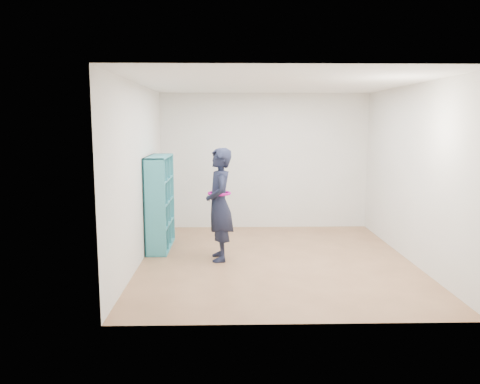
{
  "coord_description": "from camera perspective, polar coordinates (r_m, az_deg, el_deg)",
  "views": [
    {
      "loc": [
        -0.7,
        -6.78,
        2.05
      ],
      "look_at": [
        -0.53,
        0.3,
        0.99
      ],
      "focal_mm": 35.0,
      "sensor_mm": 36.0,
      "label": 1
    }
  ],
  "objects": [
    {
      "name": "ceiling",
      "position": [
        6.83,
        4.6,
        13.09
      ],
      "size": [
        4.5,
        4.5,
        0.0
      ],
      "primitive_type": "plane",
      "color": "white",
      "rests_on": "wall_back"
    },
    {
      "name": "wall_back",
      "position": [
        9.08,
        3.03,
        3.75
      ],
      "size": [
        4.0,
        0.02,
        2.6
      ],
      "primitive_type": "cube",
      "color": "silver",
      "rests_on": "floor"
    },
    {
      "name": "bookshelf",
      "position": [
        7.73,
        -9.93,
        -1.38
      ],
      "size": [
        0.33,
        1.14,
        1.52
      ],
      "color": "teal",
      "rests_on": "floor"
    },
    {
      "name": "wall_right",
      "position": [
        7.33,
        20.23,
        2.1
      ],
      "size": [
        0.02,
        4.5,
        2.6
      ],
      "primitive_type": "cube",
      "color": "silver",
      "rests_on": "floor"
    },
    {
      "name": "smartphone",
      "position": [
        6.98,
        -3.77,
        -0.57
      ],
      "size": [
        0.03,
        0.12,
        0.14
      ],
      "rotation": [
        0.45,
        0.0,
        0.17
      ],
      "color": "silver",
      "rests_on": "person"
    },
    {
      "name": "person",
      "position": [
        6.94,
        -2.53,
        -1.53
      ],
      "size": [
        0.47,
        0.66,
        1.68
      ],
      "rotation": [
        0.0,
        0.0,
        -1.45
      ],
      "color": "black",
      "rests_on": "floor"
    },
    {
      "name": "floor",
      "position": [
        7.11,
        4.35,
        -8.27
      ],
      "size": [
        4.5,
        4.5,
        0.0
      ],
      "primitive_type": "plane",
      "color": "brown",
      "rests_on": "ground"
    },
    {
      "name": "wall_left",
      "position": [
        6.94,
        -12.2,
        2.1
      ],
      "size": [
        0.02,
        4.5,
        2.6
      ],
      "primitive_type": "cube",
      "color": "silver",
      "rests_on": "floor"
    },
    {
      "name": "wall_front",
      "position": [
        4.64,
        7.28,
        -0.88
      ],
      "size": [
        4.0,
        0.02,
        2.6
      ],
      "primitive_type": "cube",
      "color": "silver",
      "rests_on": "floor"
    }
  ]
}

